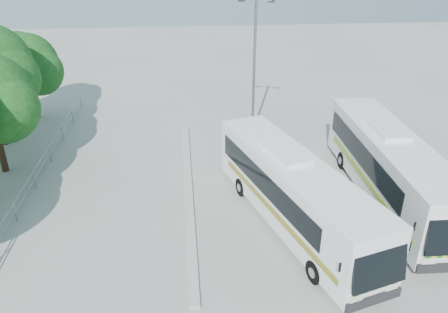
{
  "coord_description": "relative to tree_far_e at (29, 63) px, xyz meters",
  "views": [
    {
      "loc": [
        -2.4,
        -17.07,
        11.25
      ],
      "look_at": [
        -0.42,
        2.73,
        1.45
      ],
      "focal_mm": 35.0,
      "sensor_mm": 36.0,
      "label": 1
    }
  ],
  "objects": [
    {
      "name": "tree_far_e",
      "position": [
        0.0,
        0.0,
        0.0
      ],
      "size": [
        4.54,
        4.28,
        5.92
      ],
      "color": "#382314",
      "rests_on": "ground"
    },
    {
      "name": "lamppost",
      "position": [
        14.63,
        -4.67,
        0.83
      ],
      "size": [
        2.05,
        0.79,
        8.54
      ],
      "rotation": [
        0.0,
        0.0,
        -0.3
      ],
      "color": "gray",
      "rests_on": "ground"
    },
    {
      "name": "coach_adjacent",
      "position": [
        19.81,
        -13.0,
        -2.13
      ],
      "size": [
        2.77,
        11.64,
        3.21
      ],
      "rotation": [
        0.0,
        0.0,
        -0.03
      ],
      "color": "white",
      "rests_on": "ground"
    },
    {
      "name": "ground",
      "position": [
        12.63,
        -13.3,
        -3.89
      ],
      "size": [
        100.0,
        100.0,
        0.0
      ],
      "primitive_type": "plane",
      "color": "#A8A8A2",
      "rests_on": "ground"
    },
    {
      "name": "kerb_divider",
      "position": [
        10.33,
        -11.3,
        -3.81
      ],
      "size": [
        0.4,
        16.0,
        0.15
      ],
      "primitive_type": "cube",
      "color": "#B2B2AD",
      "rests_on": "ground"
    },
    {
      "name": "coach_main",
      "position": [
        14.78,
        -14.71,
        -2.2
      ],
      "size": [
        5.2,
        11.27,
        3.08
      ],
      "rotation": [
        0.0,
        0.0,
        0.28
      ],
      "color": "white",
      "rests_on": "ground"
    },
    {
      "name": "railing",
      "position": [
        2.63,
        -9.3,
        -3.15
      ],
      "size": [
        0.06,
        22.0,
        1.0
      ],
      "color": "gray",
      "rests_on": "ground"
    }
  ]
}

